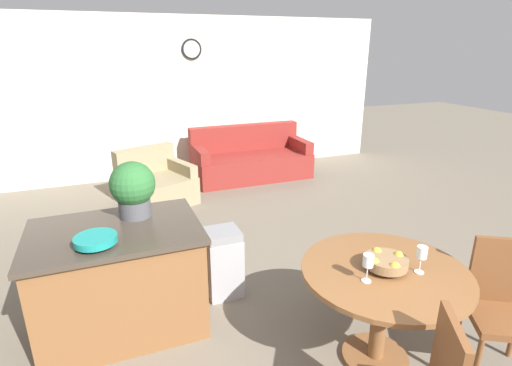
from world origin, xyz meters
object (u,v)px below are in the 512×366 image
at_px(couch, 250,160).
at_px(dining_table, 383,291).
at_px(kitchen_island, 121,279).
at_px(dining_chair_near_right, 501,302).
at_px(armchair, 156,185).
at_px(wine_glass_left, 368,262).
at_px(wine_glass_right, 422,254).
at_px(fruit_bowl, 386,262).
at_px(teal_bowl, 96,240).
at_px(trash_bin, 223,263).
at_px(potted_plant, 133,188).

bearing_deg(couch, dining_table, -98.85).
bearing_deg(kitchen_island, dining_chair_near_right, -30.50).
relative_size(kitchen_island, armchair, 1.12).
bearing_deg(kitchen_island, wine_glass_left, -37.89).
xyz_separation_m(dining_table, wine_glass_right, (0.19, -0.11, 0.32)).
distance_m(fruit_bowl, kitchen_island, 2.05).
distance_m(wine_glass_right, teal_bowl, 2.23).
relative_size(dining_chair_near_right, couch, 0.49).
relative_size(wine_glass_left, trash_bin, 0.30).
bearing_deg(fruit_bowl, potted_plant, 139.64).
relative_size(dining_table, fruit_bowl, 3.97).
bearing_deg(teal_bowl, fruit_bowl, -25.03).
bearing_deg(fruit_bowl, couch, 81.19).
height_order(dining_chair_near_right, teal_bowl, dining_chair_near_right).
bearing_deg(teal_bowl, dining_chair_near_right, -25.03).
relative_size(wine_glass_left, potted_plant, 0.42).
xyz_separation_m(wine_glass_right, armchair, (-1.24, 3.91, -0.63)).
distance_m(wine_glass_left, teal_bowl, 1.86).
bearing_deg(kitchen_island, dining_table, -32.68).
xyz_separation_m(dining_table, teal_bowl, (-1.83, 0.85, 0.34)).
xyz_separation_m(teal_bowl, potted_plant, (0.31, 0.43, 0.20)).
xyz_separation_m(fruit_bowl, teal_bowl, (-1.83, 0.85, 0.10)).
bearing_deg(wine_glass_right, trash_bin, 126.50).
bearing_deg(wine_glass_left, kitchen_island, 142.11).
bearing_deg(teal_bowl, kitchen_island, 61.03).
bearing_deg(dining_chair_near_right, potted_plant, -5.40).
xyz_separation_m(fruit_bowl, wine_glass_right, (0.19, -0.11, 0.08)).
xyz_separation_m(fruit_bowl, kitchen_island, (-1.70, 1.09, -0.38)).
xyz_separation_m(teal_bowl, trash_bin, (1.03, 0.37, -0.60)).
bearing_deg(potted_plant, dining_table, -40.35).
relative_size(dining_table, teal_bowl, 3.89).
distance_m(wine_glass_left, kitchen_island, 1.94).
bearing_deg(potted_plant, teal_bowl, -125.59).
bearing_deg(armchair, couch, 0.22).
xyz_separation_m(wine_glass_left, potted_plant, (-1.31, 1.36, 0.22)).
bearing_deg(wine_glass_left, teal_bowl, 150.32).
height_order(wine_glass_left, armchair, wine_glass_left).
bearing_deg(armchair, fruit_bowl, -94.76).
distance_m(dining_chair_near_right, fruit_bowl, 0.86).
xyz_separation_m(couch, armchair, (-1.73, -0.64, -0.02)).
height_order(fruit_bowl, kitchen_island, kitchen_island).
height_order(teal_bowl, trash_bin, teal_bowl).
bearing_deg(teal_bowl, trash_bin, 19.67).
height_order(dining_chair_near_right, armchair, dining_chair_near_right).
bearing_deg(potted_plant, kitchen_island, -132.23).
relative_size(wine_glass_right, teal_bowl, 0.66).
bearing_deg(wine_glass_left, trash_bin, 114.51).
bearing_deg(armchair, dining_chair_near_right, -86.89).
height_order(dining_table, potted_plant, potted_plant).
bearing_deg(kitchen_island, potted_plant, 47.77).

